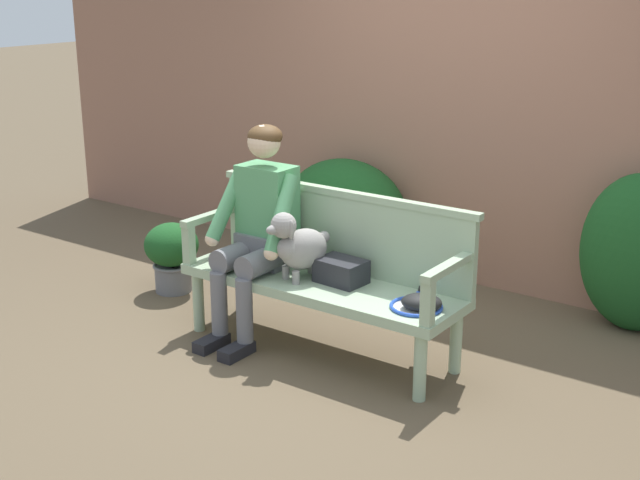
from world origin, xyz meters
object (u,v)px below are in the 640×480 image
at_px(dog_on_bench, 298,245).
at_px(baseball_glove, 422,302).
at_px(garden_bench, 320,290).
at_px(person_seated, 259,224).
at_px(potted_plant, 172,252).
at_px(sports_bag, 341,271).
at_px(tennis_racket, 417,305).

bearing_deg(dog_on_bench, baseball_glove, 0.17).
xyz_separation_m(garden_bench, person_seated, (-0.45, -0.02, 0.33)).
relative_size(garden_bench, potted_plant, 3.51).
bearing_deg(baseball_glove, sports_bag, 147.01).
distance_m(garden_bench, potted_plant, 1.45).
bearing_deg(sports_bag, person_seated, -173.50).
bearing_deg(sports_bag, garden_bench, -157.83).
bearing_deg(baseball_glove, potted_plant, 150.06).
relative_size(person_seated, dog_on_bench, 3.10).
relative_size(person_seated, baseball_glove, 5.97).
bearing_deg(dog_on_bench, tennis_racket, 2.76).
bearing_deg(potted_plant, sports_bag, -5.69).
distance_m(garden_bench, tennis_racket, 0.66).
height_order(garden_bench, dog_on_bench, dog_on_bench).
height_order(person_seated, dog_on_bench, person_seated).
xyz_separation_m(garden_bench, dog_on_bench, (-0.11, -0.06, 0.27)).
bearing_deg(tennis_racket, garden_bench, 178.20).
relative_size(person_seated, potted_plant, 2.63).
bearing_deg(garden_bench, sports_bag, 22.17).
distance_m(person_seated, tennis_racket, 1.14).
xyz_separation_m(tennis_racket, sports_bag, (-0.54, 0.07, 0.06)).
bearing_deg(person_seated, potted_plant, 167.50).
distance_m(garden_bench, person_seated, 0.55).
bearing_deg(garden_bench, person_seated, -177.91).
xyz_separation_m(garden_bench, tennis_racket, (0.66, -0.02, 0.07)).
distance_m(dog_on_bench, sports_bag, 0.29).
xyz_separation_m(tennis_racket, baseball_glove, (0.05, -0.03, 0.04)).
height_order(garden_bench, tennis_racket, tennis_racket).
relative_size(tennis_racket, potted_plant, 1.15).
xyz_separation_m(dog_on_bench, sports_bag, (0.23, 0.11, -0.14)).
height_order(person_seated, potted_plant, person_seated).
bearing_deg(garden_bench, baseball_glove, -4.49).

